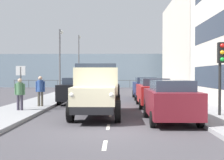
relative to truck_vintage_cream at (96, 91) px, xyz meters
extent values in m
plane|color=#423F44|center=(-0.61, -7.03, -1.18)|extent=(80.00, 80.00, 0.00)
cube|color=gray|center=(-5.43, -7.03, -1.10)|extent=(2.71, 38.92, 0.15)
cube|color=gray|center=(4.20, -7.03, -1.10)|extent=(2.71, 38.92, 0.15)
cube|color=silver|center=(-0.61, 5.03, -1.17)|extent=(0.12, 1.10, 0.01)
cube|color=silver|center=(-0.61, 2.31, -1.17)|extent=(0.12, 1.10, 0.01)
cube|color=silver|center=(-0.61, -0.62, -1.17)|extent=(0.12, 1.10, 0.01)
cube|color=silver|center=(-0.61, -3.55, -1.17)|extent=(0.12, 1.10, 0.01)
cube|color=silver|center=(-0.61, -6.19, -1.17)|extent=(0.12, 1.10, 0.01)
cube|color=silver|center=(-0.61, -9.09, -1.17)|extent=(0.12, 1.10, 0.01)
cube|color=silver|center=(-0.61, -11.91, -1.17)|extent=(0.12, 1.10, 0.01)
cube|color=silver|center=(-0.61, -14.25, -1.17)|extent=(0.12, 1.10, 0.01)
cube|color=silver|center=(-0.61, -16.93, -1.17)|extent=(0.12, 1.10, 0.01)
cube|color=silver|center=(-0.61, -19.60, -1.17)|extent=(0.12, 1.10, 0.01)
cube|color=silver|center=(-0.61, -22.42, -1.17)|extent=(0.12, 1.10, 0.01)
cube|color=beige|center=(-10.81, -17.09, 3.78)|extent=(8.05, 14.14, 9.92)
cube|color=gray|center=(-0.61, -29.49, 1.32)|extent=(80.00, 0.80, 5.00)
cylinder|color=#4C5156|center=(-14.61, -25.89, -0.58)|extent=(0.08, 0.08, 1.20)
cylinder|color=#4C5156|center=(-12.61, -25.89, -0.58)|extent=(0.08, 0.08, 1.20)
cylinder|color=#4C5156|center=(-10.61, -25.89, -0.58)|extent=(0.08, 0.08, 1.20)
cylinder|color=#4C5156|center=(-8.61, -25.89, -0.58)|extent=(0.08, 0.08, 1.20)
cylinder|color=#4C5156|center=(-6.61, -25.89, -0.58)|extent=(0.08, 0.08, 1.20)
cylinder|color=#4C5156|center=(-4.61, -25.89, -0.58)|extent=(0.08, 0.08, 1.20)
cylinder|color=#4C5156|center=(-2.61, -25.89, -0.58)|extent=(0.08, 0.08, 1.20)
cylinder|color=#4C5156|center=(-0.61, -25.89, -0.58)|extent=(0.08, 0.08, 1.20)
cylinder|color=#4C5156|center=(1.39, -25.89, -0.58)|extent=(0.08, 0.08, 1.20)
cylinder|color=#4C5156|center=(3.39, -25.89, -0.58)|extent=(0.08, 0.08, 1.20)
cylinder|color=#4C5156|center=(5.39, -25.89, -0.58)|extent=(0.08, 0.08, 1.20)
cylinder|color=#4C5156|center=(7.39, -25.89, -0.58)|extent=(0.08, 0.08, 1.20)
cylinder|color=#4C5156|center=(9.39, -25.89, -0.58)|extent=(0.08, 0.08, 1.20)
cylinder|color=#4C5156|center=(11.39, -25.89, -0.58)|extent=(0.08, 0.08, 1.20)
cylinder|color=#4C5156|center=(13.39, -25.89, -0.58)|extent=(0.08, 0.08, 1.20)
cube|color=#4C5156|center=(-0.61, -25.89, -0.06)|extent=(28.00, 0.08, 0.08)
cube|color=black|center=(0.00, -0.38, -0.58)|extent=(1.64, 5.60, 0.30)
cube|color=beige|center=(0.00, 1.47, -0.08)|extent=(1.72, 1.90, 0.70)
cube|color=silver|center=(0.00, 2.36, -0.11)|extent=(1.16, 0.08, 0.56)
sphere|color=white|center=(-0.73, 2.36, 0.02)|extent=(0.20, 0.20, 0.20)
sphere|color=white|center=(0.73, 2.36, 0.02)|extent=(0.20, 0.20, 0.20)
cube|color=beige|center=(0.00, -0.04, 0.50)|extent=(1.93, 1.34, 1.15)
cube|color=#2D3847|center=(0.00, -0.04, 0.97)|extent=(1.78, 1.23, 0.56)
cube|color=#2D2319|center=(0.00, -1.72, -0.35)|extent=(2.10, 2.80, 0.16)
cube|color=black|center=(-1.01, -1.72, -0.03)|extent=(0.08, 2.80, 0.56)
cube|color=black|center=(1.01, -1.72, -0.03)|extent=(0.08, 2.80, 0.56)
cylinder|color=black|center=(-0.97, 1.30, -0.73)|extent=(0.24, 0.90, 0.90)
cylinder|color=black|center=(0.97, 1.30, -0.73)|extent=(0.24, 0.90, 0.90)
cylinder|color=black|center=(-0.97, -1.92, -0.73)|extent=(0.24, 0.90, 0.90)
cylinder|color=black|center=(0.97, -1.92, -0.73)|extent=(0.24, 0.90, 0.90)
cube|color=maroon|center=(-3.12, 1.20, -0.38)|extent=(1.83, 3.84, 1.00)
cube|color=#2D3847|center=(-3.12, 1.40, 0.33)|extent=(1.50, 2.11, 0.42)
cylinder|color=black|center=(-2.25, 0.01, -0.88)|extent=(0.18, 0.60, 0.60)
cylinder|color=black|center=(-3.99, 0.01, -0.88)|extent=(0.18, 0.60, 0.60)
cylinder|color=black|center=(-2.25, 2.39, -0.88)|extent=(0.18, 0.60, 0.60)
cylinder|color=black|center=(-3.99, 2.39, -0.88)|extent=(0.18, 0.60, 0.60)
cube|color=#B21E1E|center=(-3.12, -4.23, -0.38)|extent=(1.82, 4.28, 1.00)
cube|color=#2D3847|center=(-3.12, -4.03, 0.33)|extent=(1.50, 2.35, 0.42)
cylinder|color=black|center=(-2.25, -5.56, -0.88)|extent=(0.18, 0.60, 0.60)
cylinder|color=black|center=(-3.98, -5.56, -0.88)|extent=(0.18, 0.60, 0.60)
cylinder|color=black|center=(-2.25, -2.90, -0.88)|extent=(0.18, 0.60, 0.60)
cylinder|color=black|center=(-3.98, -2.90, -0.88)|extent=(0.18, 0.60, 0.60)
cube|color=navy|center=(-3.12, -9.55, -0.38)|extent=(1.74, 4.60, 1.00)
cube|color=#2D3847|center=(-3.12, -9.35, 0.33)|extent=(1.42, 2.53, 0.42)
cylinder|color=black|center=(-2.29, -10.98, -0.88)|extent=(0.18, 0.60, 0.60)
cylinder|color=black|center=(-3.94, -10.98, -0.88)|extent=(0.18, 0.60, 0.60)
cylinder|color=black|center=(-2.29, -8.13, -0.88)|extent=(0.18, 0.60, 0.60)
cylinder|color=black|center=(-3.94, -8.13, -0.88)|extent=(0.18, 0.60, 0.60)
cube|color=black|center=(1.89, -6.41, -0.38)|extent=(1.82, 4.69, 1.00)
cube|color=#2D3847|center=(1.89, -6.61, 0.33)|extent=(1.49, 2.58, 0.42)
cylinder|color=black|center=(1.03, -4.96, -0.88)|extent=(0.18, 0.60, 0.60)
cylinder|color=black|center=(2.75, -4.96, -0.88)|extent=(0.18, 0.60, 0.60)
cylinder|color=black|center=(1.03, -7.87, -0.88)|extent=(0.18, 0.60, 0.60)
cylinder|color=black|center=(2.75, -7.87, -0.88)|extent=(0.18, 0.60, 0.60)
cube|color=slate|center=(1.89, -12.72, -0.38)|extent=(1.83, 4.40, 1.00)
cube|color=#2D3847|center=(1.89, -12.92, 0.33)|extent=(1.50, 2.42, 0.42)
cylinder|color=black|center=(1.02, -11.36, -0.88)|extent=(0.18, 0.60, 0.60)
cylinder|color=black|center=(2.76, -11.36, -0.88)|extent=(0.18, 0.60, 0.60)
cylinder|color=black|center=(1.02, -14.09, -0.88)|extent=(0.18, 0.60, 0.60)
cylinder|color=black|center=(2.76, -14.09, -0.88)|extent=(0.18, 0.60, 0.60)
cube|color=#B7BABF|center=(1.89, -19.16, -0.38)|extent=(1.73, 4.01, 1.00)
cube|color=#2D3847|center=(1.89, -19.36, 0.33)|extent=(1.42, 2.20, 0.42)
cylinder|color=black|center=(1.07, -17.92, -0.88)|extent=(0.18, 0.60, 0.60)
cylinder|color=black|center=(2.71, -17.92, -0.88)|extent=(0.18, 0.60, 0.60)
cylinder|color=black|center=(1.07, -20.40, -0.88)|extent=(0.18, 0.60, 0.60)
cylinder|color=black|center=(2.71, -20.40, -0.88)|extent=(0.18, 0.60, 0.60)
cylinder|color=#383342|center=(3.88, -1.31, -0.64)|extent=(0.14, 0.14, 0.77)
cylinder|color=#383342|center=(4.06, -1.31, -0.64)|extent=(0.14, 0.14, 0.77)
cylinder|color=#47724C|center=(3.97, -1.31, 0.05)|extent=(0.34, 0.34, 0.61)
cylinder|color=#47724C|center=(3.75, -1.31, 0.02)|extent=(0.09, 0.09, 0.56)
cylinder|color=#47724C|center=(4.19, -1.31, 0.02)|extent=(0.09, 0.09, 0.56)
sphere|color=tan|center=(3.97, -1.31, 0.46)|extent=(0.21, 0.21, 0.21)
cylinder|color=#4C473D|center=(3.33, -3.06, -0.62)|extent=(0.14, 0.14, 0.82)
cylinder|color=#4C473D|center=(3.51, -3.06, -0.62)|extent=(0.14, 0.14, 0.82)
cylinder|color=#2D4C8C|center=(3.42, -3.06, 0.12)|extent=(0.34, 0.34, 0.65)
cylinder|color=#2D4C8C|center=(3.20, -3.06, 0.09)|extent=(0.09, 0.09, 0.60)
cylinder|color=#2D4C8C|center=(3.64, -3.06, 0.09)|extent=(0.09, 0.09, 0.60)
sphere|color=tan|center=(3.42, -3.06, 0.56)|extent=(0.22, 0.22, 0.22)
cylinder|color=black|center=(-5.48, 0.20, 0.57)|extent=(0.12, 0.12, 3.20)
cube|color=black|center=(-5.48, 0.34, 1.72)|extent=(0.28, 0.24, 0.90)
sphere|color=red|center=(-5.48, 0.46, 2.02)|extent=(0.18, 0.18, 0.18)
sphere|color=orange|center=(-5.48, 0.46, 1.72)|extent=(0.18, 0.18, 0.18)
sphere|color=green|center=(-5.48, 0.46, 1.42)|extent=(0.18, 0.18, 0.18)
cylinder|color=#59595B|center=(4.38, -13.02, 1.94)|extent=(0.16, 0.16, 5.94)
cylinder|color=#59595B|center=(4.38, -13.47, 4.81)|extent=(0.10, 0.90, 0.10)
sphere|color=silver|center=(4.38, -13.92, 4.76)|extent=(0.32, 0.32, 0.32)
cylinder|color=#59595B|center=(4.16, -23.97, 2.44)|extent=(0.16, 0.16, 6.93)
cylinder|color=#59595B|center=(4.16, -24.42, 5.80)|extent=(0.10, 0.90, 0.10)
sphere|color=silver|center=(4.16, -24.87, 5.75)|extent=(0.32, 0.32, 0.32)
cylinder|color=#4C4C4C|center=(4.17, -2.03, 0.07)|extent=(0.07, 0.07, 2.20)
cube|color=silver|center=(4.17, -2.03, 0.97)|extent=(0.50, 0.04, 0.50)
camera|label=1|loc=(-0.97, 12.72, 0.78)|focal=45.14mm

